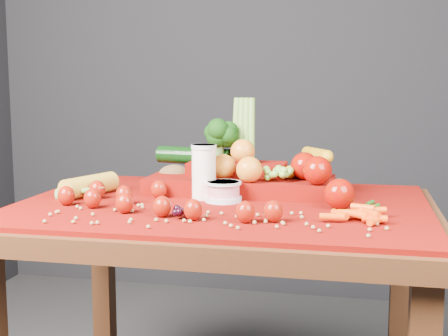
% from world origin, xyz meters
% --- Properties ---
extents(table, '(1.10, 0.80, 0.75)m').
position_xyz_m(table, '(0.00, 0.00, 0.66)').
color(table, '#3B1F0D').
rests_on(table, ground).
extents(red_cloth, '(1.05, 0.75, 0.01)m').
position_xyz_m(red_cloth, '(0.00, 0.00, 0.76)').
color(red_cloth, '#650903').
rests_on(red_cloth, table).
extents(milk_glass, '(0.07, 0.07, 0.15)m').
position_xyz_m(milk_glass, '(-0.06, 0.04, 0.84)').
color(milk_glass, white).
rests_on(milk_glass, red_cloth).
extents(yogurt_bowl, '(0.10, 0.10, 0.05)m').
position_xyz_m(yogurt_bowl, '(-0.00, 0.01, 0.79)').
color(yogurt_bowl, silver).
rests_on(yogurt_bowl, red_cloth).
extents(strawberry_scatter, '(0.58, 0.28, 0.05)m').
position_xyz_m(strawberry_scatter, '(-0.15, -0.14, 0.79)').
color(strawberry_scatter, maroon).
rests_on(strawberry_scatter, red_cloth).
extents(dark_grape_cluster, '(0.06, 0.05, 0.03)m').
position_xyz_m(dark_grape_cluster, '(-0.06, -0.20, 0.78)').
color(dark_grape_cluster, black).
rests_on(dark_grape_cluster, red_cloth).
extents(soybean_scatter, '(0.84, 0.24, 0.01)m').
position_xyz_m(soybean_scatter, '(0.00, -0.20, 0.77)').
color(soybean_scatter, '#A47C46').
rests_on(soybean_scatter, red_cloth).
extents(corn_ear, '(0.23, 0.26, 0.06)m').
position_xyz_m(corn_ear, '(-0.38, -0.01, 0.78)').
color(corn_ear, gold).
rests_on(corn_ear, red_cloth).
extents(potato, '(0.10, 0.07, 0.07)m').
position_xyz_m(potato, '(-0.19, 0.20, 0.80)').
color(potato, brown).
rests_on(potato, red_cloth).
extents(baby_carrot_pile, '(0.18, 0.17, 0.03)m').
position_xyz_m(baby_carrot_pile, '(0.34, -0.15, 0.78)').
color(baby_carrot_pile, '#F14608').
rests_on(baby_carrot_pile, red_cloth).
extents(green_bean_pile, '(0.14, 0.12, 0.01)m').
position_xyz_m(green_bean_pile, '(0.36, -0.01, 0.77)').
color(green_bean_pile, '#1C6316').
rests_on(green_bean_pile, red_cloth).
extents(produce_mound, '(0.60, 0.36, 0.27)m').
position_xyz_m(produce_mound, '(0.04, 0.16, 0.82)').
color(produce_mound, '#650903').
rests_on(produce_mound, red_cloth).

